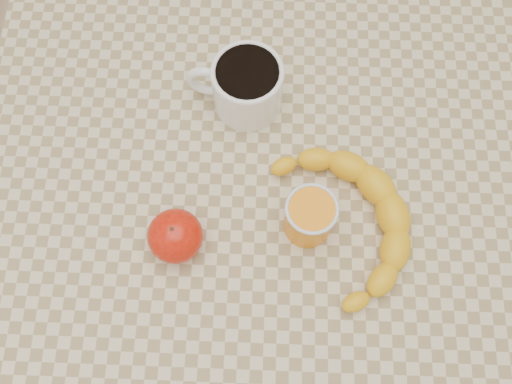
{
  "coord_description": "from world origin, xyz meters",
  "views": [
    {
      "loc": [
        0.01,
        -0.26,
        1.49
      ],
      "look_at": [
        0.0,
        0.0,
        0.77
      ],
      "focal_mm": 40.0,
      "sensor_mm": 36.0,
      "label": 1
    }
  ],
  "objects_px": {
    "table": "(256,215)",
    "coffee_mug": "(246,85)",
    "apple": "(175,236)",
    "orange_juice_glass": "(309,217)",
    "banana": "(349,221)"
  },
  "relations": [
    {
      "from": "table",
      "to": "coffee_mug",
      "type": "xyz_separation_m",
      "value": [
        -0.02,
        0.15,
        0.13
      ]
    },
    {
      "from": "table",
      "to": "orange_juice_glass",
      "type": "relative_size",
      "value": 10.15
    },
    {
      "from": "table",
      "to": "orange_juice_glass",
      "type": "height_order",
      "value": "orange_juice_glass"
    },
    {
      "from": "orange_juice_glass",
      "to": "apple",
      "type": "bearing_deg",
      "value": -170.39
    },
    {
      "from": "coffee_mug",
      "to": "orange_juice_glass",
      "type": "height_order",
      "value": "coffee_mug"
    },
    {
      "from": "coffee_mug",
      "to": "orange_juice_glass",
      "type": "xyz_separation_m",
      "value": [
        0.09,
        -0.19,
        -0.01
      ]
    },
    {
      "from": "table",
      "to": "orange_juice_glass",
      "type": "distance_m",
      "value": 0.15
    },
    {
      "from": "apple",
      "to": "banana",
      "type": "xyz_separation_m",
      "value": [
        0.23,
        0.03,
        -0.01
      ]
    },
    {
      "from": "orange_juice_glass",
      "to": "banana",
      "type": "distance_m",
      "value": 0.06
    },
    {
      "from": "table",
      "to": "banana",
      "type": "height_order",
      "value": "banana"
    },
    {
      "from": "table",
      "to": "apple",
      "type": "xyz_separation_m",
      "value": [
        -0.1,
        -0.07,
        0.12
      ]
    },
    {
      "from": "coffee_mug",
      "to": "table",
      "type": "bearing_deg",
      "value": -82.45
    },
    {
      "from": "table",
      "to": "banana",
      "type": "xyz_separation_m",
      "value": [
        0.12,
        -0.04,
        0.11
      ]
    },
    {
      "from": "coffee_mug",
      "to": "apple",
      "type": "xyz_separation_m",
      "value": [
        -0.08,
        -0.22,
        -0.01
      ]
    },
    {
      "from": "orange_juice_glass",
      "to": "apple",
      "type": "xyz_separation_m",
      "value": [
        -0.17,
        -0.03,
        -0.01
      ]
    }
  ]
}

